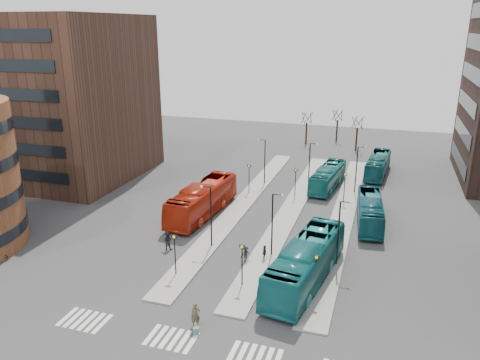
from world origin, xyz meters
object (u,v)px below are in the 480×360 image
(traveller, at_px, (196,315))
(commuter_a, at_px, (168,241))
(bicycle_far, at_px, (1,255))
(red_bus, at_px, (203,199))
(teal_bus_b, at_px, (328,177))
(teal_bus_a, at_px, (306,262))
(suitcase, at_px, (196,331))
(teal_bus_c, at_px, (370,211))
(teal_bus_d, at_px, (378,165))
(commuter_b, at_px, (264,253))
(commuter_c, at_px, (245,254))

(traveller, relative_size, commuter_a, 1.04)
(traveller, height_order, commuter_a, traveller)
(bicycle_far, bearing_deg, red_bus, -44.95)
(teal_bus_b, bearing_deg, teal_bus_a, -79.81)
(teal_bus_b, bearing_deg, suitcase, -90.78)
(traveller, xyz_separation_m, commuter_a, (-7.30, 10.40, -0.03))
(teal_bus_c, bearing_deg, teal_bus_d, 84.57)
(teal_bus_b, distance_m, teal_bus_d, 9.89)
(suitcase, bearing_deg, teal_bus_c, 42.93)
(commuter_a, bearing_deg, teal_bus_d, -129.96)
(traveller, relative_size, commuter_b, 1.25)
(commuter_b, height_order, bicycle_far, commuter_b)
(bicycle_far, bearing_deg, teal_bus_b, -45.49)
(teal_bus_b, bearing_deg, bicycle_far, -124.56)
(suitcase, bearing_deg, teal_bus_b, 59.28)
(teal_bus_a, relative_size, commuter_b, 8.85)
(traveller, relative_size, commuter_c, 1.24)
(teal_bus_b, distance_m, teal_bus_c, 12.11)
(teal_bus_a, xyz_separation_m, teal_bus_c, (4.45, 14.31, -0.37))
(commuter_a, distance_m, bicycle_far, 15.26)
(teal_bus_d, height_order, commuter_c, teal_bus_d)
(teal_bus_d, distance_m, commuter_a, 35.77)
(suitcase, distance_m, teal_bus_d, 43.30)
(teal_bus_a, bearing_deg, teal_bus_d, 90.66)
(suitcase, relative_size, traveller, 0.28)
(commuter_c, xyz_separation_m, bicycle_far, (-21.59, -6.56, -0.34))
(teal_bus_b, distance_m, commuter_c, 23.38)
(bicycle_far, bearing_deg, suitcase, -106.43)
(teal_bus_a, xyz_separation_m, teal_bus_d, (4.62, 32.64, -0.35))
(red_bus, relative_size, commuter_c, 8.64)
(commuter_b, relative_size, bicycle_far, 0.94)
(teal_bus_c, relative_size, commuter_a, 5.86)
(teal_bus_b, bearing_deg, traveller, -91.57)
(traveller, bearing_deg, red_bus, 80.45)
(suitcase, xyz_separation_m, teal_bus_d, (10.64, 41.96, 1.23))
(suitcase, height_order, commuter_a, commuter_a)
(suitcase, bearing_deg, teal_bus_a, 33.97)
(commuter_a, xyz_separation_m, commuter_c, (7.82, -0.00, -0.15))
(red_bus, bearing_deg, commuter_a, -84.88)
(teal_bus_a, height_order, commuter_c, teal_bus_a)
(teal_bus_d, distance_m, traveller, 42.58)
(red_bus, height_order, teal_bus_a, teal_bus_a)
(teal_bus_a, xyz_separation_m, commuter_a, (-13.68, 1.91, -0.94))
(suitcase, relative_size, teal_bus_a, 0.04)
(teal_bus_b, relative_size, teal_bus_c, 1.00)
(teal_bus_b, bearing_deg, commuter_c, -94.01)
(commuter_b, bearing_deg, commuter_a, 78.63)
(commuter_c, height_order, bicycle_far, commuter_c)
(commuter_a, xyz_separation_m, commuter_b, (9.43, 0.73, -0.16))
(teal_bus_c, distance_m, commuter_c, 16.14)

